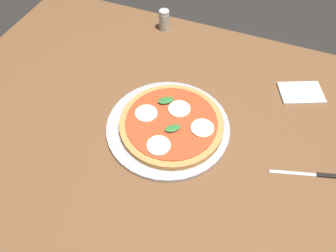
# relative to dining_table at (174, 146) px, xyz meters

# --- Properties ---
(ground_plane) EXTENTS (6.00, 6.00, 0.00)m
(ground_plane) POSITION_rel_dining_table_xyz_m (0.00, 0.00, -0.68)
(ground_plane) COLOR #2D2B28
(dining_table) EXTENTS (1.47, 1.00, 0.78)m
(dining_table) POSITION_rel_dining_table_xyz_m (0.00, 0.00, 0.00)
(dining_table) COLOR brown
(dining_table) RESTS_ON ground_plane
(serving_tray) EXTENTS (0.35, 0.35, 0.01)m
(serving_tray) POSITION_rel_dining_table_xyz_m (0.01, 0.01, 0.10)
(serving_tray) COLOR #B2B2B7
(serving_tray) RESTS_ON dining_table
(pizza) EXTENTS (0.29, 0.29, 0.03)m
(pizza) POSITION_rel_dining_table_xyz_m (0.00, 0.01, 0.12)
(pizza) COLOR tan
(pizza) RESTS_ON serving_tray
(napkin) EXTENTS (0.16, 0.13, 0.01)m
(napkin) POSITION_rel_dining_table_xyz_m (-0.32, -0.27, 0.10)
(napkin) COLOR white
(napkin) RESTS_ON dining_table
(knife) EXTENTS (0.18, 0.06, 0.01)m
(knife) POSITION_rel_dining_table_xyz_m (-0.39, 0.01, 0.10)
(knife) COLOR black
(knife) RESTS_ON dining_table
(pepper_shaker) EXTENTS (0.04, 0.04, 0.08)m
(pepper_shaker) POSITION_rel_dining_table_xyz_m (0.20, -0.42, 0.13)
(pepper_shaker) COLOR #B2B7AD
(pepper_shaker) RESTS_ON dining_table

